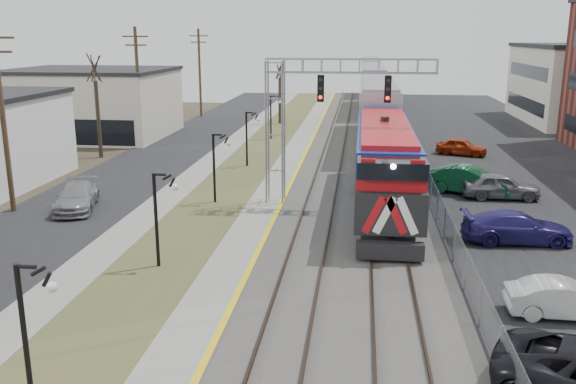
# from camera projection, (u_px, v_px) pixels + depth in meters

# --- Properties ---
(street_west) EXTENTS (7.00, 120.00, 0.04)m
(street_west) POSITION_uv_depth(u_px,v_px,m) (133.00, 173.00, 42.45)
(street_west) COLOR black
(street_west) RESTS_ON ground
(sidewalk) EXTENTS (2.00, 120.00, 0.08)m
(sidewalk) POSITION_uv_depth(u_px,v_px,m) (196.00, 174.00, 41.93)
(sidewalk) COLOR gray
(sidewalk) RESTS_ON ground
(grass_median) EXTENTS (4.00, 120.00, 0.06)m
(grass_median) POSITION_uv_depth(u_px,v_px,m) (239.00, 175.00, 41.59)
(grass_median) COLOR #474C28
(grass_median) RESTS_ON ground
(platform) EXTENTS (2.00, 120.00, 0.24)m
(platform) POSITION_uv_depth(u_px,v_px,m) (283.00, 175.00, 41.22)
(platform) COLOR gray
(platform) RESTS_ON ground
(ballast_bed) EXTENTS (8.00, 120.00, 0.20)m
(ballast_bed) POSITION_uv_depth(u_px,v_px,m) (357.00, 177.00, 40.65)
(ballast_bed) COLOR #595651
(ballast_bed) RESTS_ON ground
(parking_lot) EXTENTS (16.00, 120.00, 0.04)m
(parking_lot) POSITION_uv_depth(u_px,v_px,m) (543.00, 184.00, 39.29)
(parking_lot) COLOR black
(parking_lot) RESTS_ON ground
(platform_edge) EXTENTS (0.24, 120.00, 0.01)m
(platform_edge) POSITION_uv_depth(u_px,v_px,m) (295.00, 174.00, 41.09)
(platform_edge) COLOR gold
(platform_edge) RESTS_ON platform
(track_near) EXTENTS (1.58, 120.00, 0.15)m
(track_near) POSITION_uv_depth(u_px,v_px,m) (327.00, 174.00, 40.84)
(track_near) COLOR #2D2119
(track_near) RESTS_ON ballast_bed
(track_far) EXTENTS (1.58, 120.00, 0.15)m
(track_far) POSITION_uv_depth(u_px,v_px,m) (379.00, 175.00, 40.44)
(track_far) COLOR #2D2119
(track_far) RESTS_ON ballast_bed
(train) EXTENTS (3.00, 85.85, 5.33)m
(train) POSITION_uv_depth(u_px,v_px,m) (374.00, 94.00, 67.30)
(train) COLOR #122D98
(train) RESTS_ON ground
(signal_gantry) EXTENTS (9.00, 1.07, 8.15)m
(signal_gantry) POSITION_uv_depth(u_px,v_px,m) (307.00, 106.00, 32.86)
(signal_gantry) COLOR gray
(signal_gantry) RESTS_ON ground
(lampposts) EXTENTS (0.14, 62.14, 4.00)m
(lampposts) POSITION_uv_depth(u_px,v_px,m) (159.00, 219.00, 25.03)
(lampposts) COLOR black
(lampposts) RESTS_ON ground
(utility_poles) EXTENTS (0.28, 80.28, 10.00)m
(utility_poles) POSITION_uv_depth(u_px,v_px,m) (3.00, 120.00, 31.93)
(utility_poles) COLOR #4C3823
(utility_poles) RESTS_ON ground
(fence) EXTENTS (0.04, 120.00, 1.60)m
(fence) POSITION_uv_depth(u_px,v_px,m) (421.00, 169.00, 39.99)
(fence) COLOR gray
(fence) RESTS_ON ground
(bare_trees) EXTENTS (12.30, 42.30, 5.95)m
(bare_trees) POSITION_uv_depth(u_px,v_px,m) (135.00, 126.00, 45.67)
(bare_trees) COLOR #382D23
(bare_trees) RESTS_ON ground
(car_lot_b) EXTENTS (3.88, 1.41, 1.27)m
(car_lot_b) POSITION_uv_depth(u_px,v_px,m) (565.00, 300.00, 20.61)
(car_lot_b) COLOR silver
(car_lot_b) RESTS_ON ground
(car_lot_d) EXTENTS (5.06, 2.29, 1.44)m
(car_lot_d) POSITION_uv_depth(u_px,v_px,m) (517.00, 228.00, 28.04)
(car_lot_d) COLOR navy
(car_lot_d) RESTS_ON ground
(car_lot_e) EXTENTS (4.44, 1.83, 1.51)m
(car_lot_e) POSITION_uv_depth(u_px,v_px,m) (500.00, 187.00, 35.53)
(car_lot_e) COLOR slate
(car_lot_e) RESTS_ON ground
(car_lot_f) EXTENTS (5.31, 3.52, 1.65)m
(car_lot_f) POSITION_uv_depth(u_px,v_px,m) (469.00, 181.00, 36.53)
(car_lot_f) COLOR #0D4222
(car_lot_f) RESTS_ON ground
(car_street_b) EXTENTS (3.24, 5.20, 1.41)m
(car_street_b) POSITION_uv_depth(u_px,v_px,m) (76.00, 197.00, 33.35)
(car_street_b) COLOR gray
(car_street_b) RESTS_ON ground
(car_lot_g) EXTENTS (4.23, 2.81, 1.34)m
(car_lot_g) POSITION_uv_depth(u_px,v_px,m) (462.00, 147.00, 48.36)
(car_lot_g) COLOR #9D280C
(car_lot_g) RESTS_ON ground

